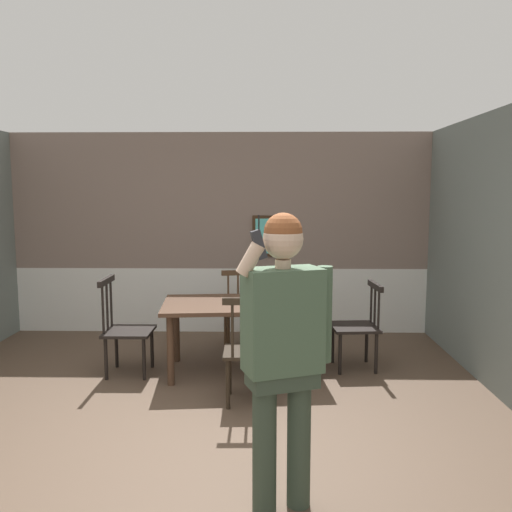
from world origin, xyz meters
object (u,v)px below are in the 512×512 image
(chair_opposite_corner, at_px, (125,328))
(chair_near_window, at_px, (240,310))
(dining_table, at_px, (243,310))
(chair_by_doorway, at_px, (358,326))
(chair_at_table_head, at_px, (248,351))
(person_figure, at_px, (284,340))

(chair_opposite_corner, bearing_deg, chair_near_window, 129.81)
(dining_table, relative_size, chair_by_doorway, 1.88)
(dining_table, distance_m, chair_by_doorway, 1.22)
(chair_near_window, height_order, chair_at_table_head, chair_at_table_head)
(chair_near_window, height_order, chair_by_doorway, same)
(chair_near_window, relative_size, chair_opposite_corner, 0.92)
(dining_table, distance_m, person_figure, 2.46)
(chair_near_window, bearing_deg, person_figure, 86.39)
(chair_opposite_corner, distance_m, person_figure, 2.83)
(chair_at_table_head, height_order, chair_opposite_corner, chair_opposite_corner)
(chair_at_table_head, xyz_separation_m, person_figure, (0.26, -1.56, 0.54))
(dining_table, bearing_deg, chair_at_table_head, -84.99)
(chair_by_doorway, distance_m, person_figure, 2.72)
(chair_at_table_head, height_order, person_figure, person_figure)
(chair_opposite_corner, xyz_separation_m, person_figure, (1.54, -2.30, 0.55))
(chair_by_doorway, relative_size, chair_opposite_corner, 0.92)
(dining_table, relative_size, chair_opposite_corner, 1.72)
(dining_table, distance_m, chair_opposite_corner, 1.22)
(chair_at_table_head, bearing_deg, dining_table, 93.31)
(chair_by_doorway, xyz_separation_m, chair_at_table_head, (-1.13, -0.96, 0.02))
(chair_near_window, xyz_separation_m, person_figure, (0.42, -3.25, 0.57))
(dining_table, xyz_separation_m, chair_by_doorway, (1.20, 0.11, -0.18))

